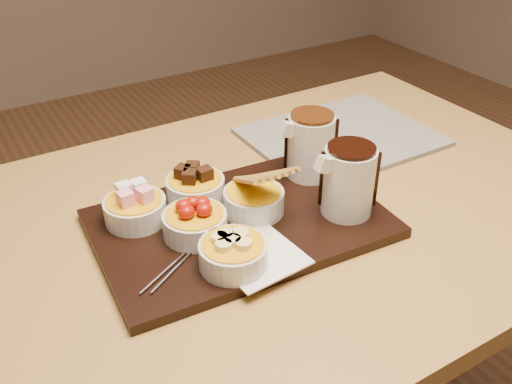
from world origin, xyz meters
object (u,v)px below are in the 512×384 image
bowl_strawberries (195,224)px  pitcher_dark_chocolate (348,182)px  serving_board (240,223)px  pitcher_milk_chocolate (311,146)px  dining_table (275,251)px  newspaper (341,137)px

bowl_strawberries → pitcher_dark_chocolate: (0.24, -0.07, 0.04)m
serving_board → pitcher_milk_chocolate: (0.18, 0.06, 0.07)m
dining_table → pitcher_dark_chocolate: (0.08, -0.09, 0.17)m
bowl_strawberries → pitcher_dark_chocolate: 0.25m
bowl_strawberries → pitcher_milk_chocolate: pitcher_milk_chocolate is taller
bowl_strawberries → pitcher_milk_chocolate: bearing=12.7°
newspaper → pitcher_dark_chocolate: bearing=-127.0°
pitcher_milk_chocolate → pitcher_dark_chocolate: bearing=-94.4°
bowl_strawberries → newspaper: 0.45m
pitcher_dark_chocolate → dining_table: bearing=132.9°
serving_board → pitcher_dark_chocolate: size_ratio=4.02×
dining_table → newspaper: 0.31m
serving_board → pitcher_dark_chocolate: bearing=-20.0°
bowl_strawberries → dining_table: bearing=8.1°
dining_table → bowl_strawberries: size_ratio=12.00×
pitcher_dark_chocolate → serving_board: bearing=160.0°
bowl_strawberries → pitcher_milk_chocolate: 0.27m
dining_table → newspaper: size_ratio=3.26×
dining_table → serving_board: size_ratio=2.61×
bowl_strawberries → pitcher_dark_chocolate: bearing=-16.4°
serving_board → pitcher_dark_chocolate: 0.19m
newspaper → serving_board: bearing=-153.9°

